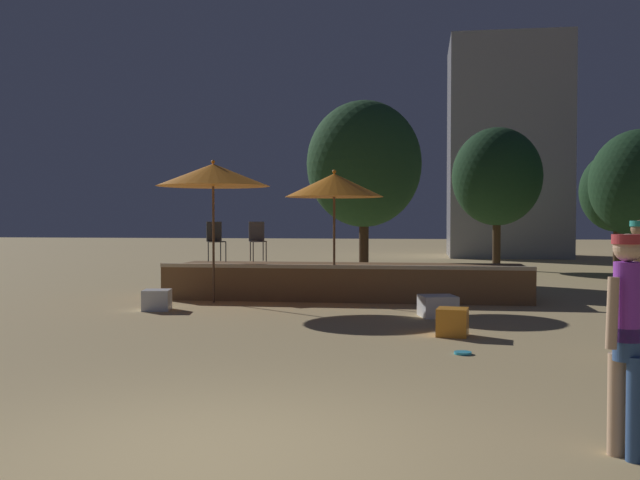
% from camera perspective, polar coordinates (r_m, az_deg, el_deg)
% --- Properties ---
extents(ground_plane, '(120.00, 120.00, 0.00)m').
position_cam_1_polar(ground_plane, '(5.53, -8.41, -16.72)').
color(ground_plane, tan).
extents(wooden_deck, '(7.88, 2.37, 0.80)m').
position_cam_1_polar(wooden_deck, '(16.05, 2.21, -3.30)').
color(wooden_deck, brown).
rests_on(wooden_deck, ground).
extents(patio_umbrella_0, '(2.06, 2.06, 2.78)m').
position_cam_1_polar(patio_umbrella_0, '(14.90, 1.14, 4.39)').
color(patio_umbrella_0, brown).
rests_on(patio_umbrella_0, ground).
extents(patio_umbrella_1, '(2.37, 2.37, 2.99)m').
position_cam_1_polar(patio_umbrella_1, '(15.12, -8.54, 5.16)').
color(patio_umbrella_1, brown).
rests_on(patio_umbrella_1, ground).
extents(cube_seat_0, '(0.75, 0.75, 0.38)m').
position_cam_1_polar(cube_seat_0, '(12.97, 9.40, -5.25)').
color(cube_seat_0, white).
rests_on(cube_seat_0, ground).
extents(cube_seat_1, '(0.51, 0.51, 0.42)m').
position_cam_1_polar(cube_seat_1, '(10.89, 10.55, -6.47)').
color(cube_seat_1, orange).
rests_on(cube_seat_1, ground).
extents(cube_seat_2, '(0.59, 0.59, 0.39)m').
position_cam_1_polar(cube_seat_2, '(14.09, -12.92, -4.69)').
color(cube_seat_2, white).
rests_on(cube_seat_2, ground).
extents(person_0, '(0.30, 0.46, 1.74)m').
position_cam_1_polar(person_0, '(9.61, 24.19, -3.04)').
color(person_0, '#997051').
rests_on(person_0, ground).
extents(person_1, '(0.42, 0.35, 1.64)m').
position_cam_1_polar(person_1, '(5.66, 23.34, -6.94)').
color(person_1, tan).
rests_on(person_1, ground).
extents(bistro_chair_0, '(0.48, 0.48, 0.90)m').
position_cam_1_polar(bistro_chair_0, '(16.27, -8.37, 0.21)').
color(bistro_chair_0, '#2D3338').
rests_on(bistro_chair_0, wooden_deck).
extents(bistro_chair_1, '(0.46, 0.46, 0.90)m').
position_cam_1_polar(bistro_chair_1, '(16.35, -5.04, 0.23)').
color(bistro_chair_1, '#47474C').
rests_on(bistro_chair_1, wooden_deck).
extents(frisbee_disc, '(0.23, 0.23, 0.03)m').
position_cam_1_polar(frisbee_disc, '(9.49, 11.36, -8.84)').
color(frisbee_disc, '#33B2D8').
rests_on(frisbee_disc, ground).
extents(background_tree_0, '(2.65, 2.65, 4.22)m').
position_cam_1_polar(background_tree_0, '(27.61, 22.72, 3.60)').
color(background_tree_0, '#3D2B1C').
rests_on(background_tree_0, ground).
extents(background_tree_1, '(3.11, 3.11, 4.96)m').
position_cam_1_polar(background_tree_1, '(25.70, 13.97, 4.93)').
color(background_tree_1, '#3D2B1C').
rests_on(background_tree_1, ground).
extents(background_tree_3, '(2.87, 2.87, 4.38)m').
position_cam_1_polar(background_tree_3, '(22.79, 24.22, 4.13)').
color(background_tree_3, '#3D2B1C').
rests_on(background_tree_3, ground).
extents(background_tree_4, '(3.34, 3.34, 5.21)m').
position_cam_1_polar(background_tree_4, '(20.89, 3.54, 6.07)').
color(background_tree_4, '#3D2B1C').
rests_on(background_tree_4, ground).
extents(distant_building, '(5.39, 4.76, 10.09)m').
position_cam_1_polar(distant_building, '(35.02, 14.70, 6.99)').
color(distant_building, gray).
rests_on(distant_building, ground).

